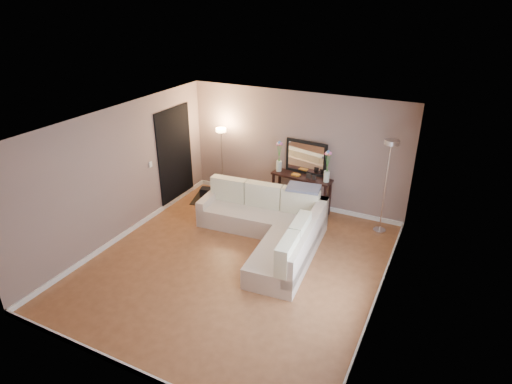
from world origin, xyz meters
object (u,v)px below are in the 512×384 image
at_px(sectional_sofa, 271,225).
at_px(floor_lamp_lit, 222,149).
at_px(console_table, 298,190).
at_px(floor_lamp_unlit, 388,169).

height_order(sectional_sofa, floor_lamp_lit, floor_lamp_lit).
bearing_deg(sectional_sofa, floor_lamp_lit, 143.29).
bearing_deg(floor_lamp_lit, console_table, 1.38).
height_order(console_table, floor_lamp_unlit, floor_lamp_unlit).
relative_size(floor_lamp_lit, floor_lamp_unlit, 0.84).
distance_m(console_table, floor_lamp_unlit, 2.10).
distance_m(floor_lamp_lit, floor_lamp_unlit, 3.78).
relative_size(console_table, floor_lamp_unlit, 0.70).
xyz_separation_m(sectional_sofa, floor_lamp_lit, (-1.91, 1.43, 0.83)).
bearing_deg(floor_lamp_unlit, console_table, 175.28).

